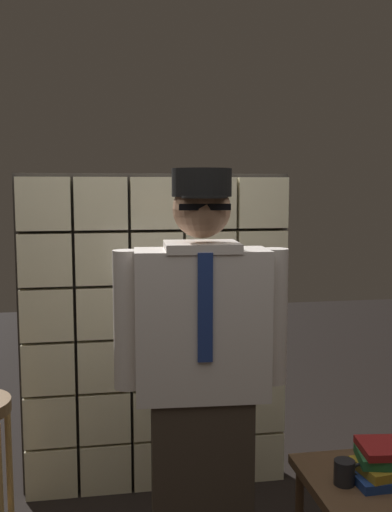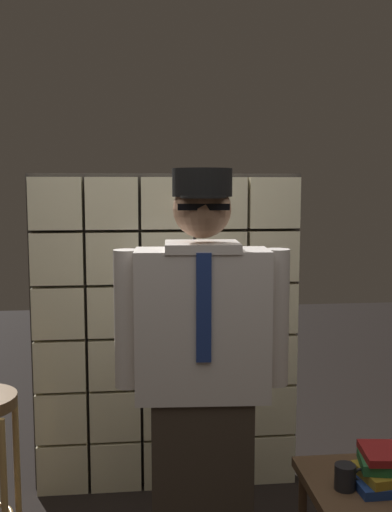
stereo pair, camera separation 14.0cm
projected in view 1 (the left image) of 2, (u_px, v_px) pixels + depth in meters
name	position (u px, v px, depth m)	size (l,w,h in m)	color
glass_block_wall	(157.00, 336.00, 3.17)	(1.46, 0.10, 1.74)	beige
standing_person	(201.00, 379.00, 2.32)	(0.69, 0.30, 1.72)	#382D23
side_table	(373.00, 495.00, 2.31)	(0.52, 0.52, 0.52)	#513823
book_stack	(383.00, 464.00, 2.28)	(0.25, 0.22, 0.14)	navy
coffee_mug	(345.00, 472.00, 2.25)	(0.13, 0.08, 0.09)	black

